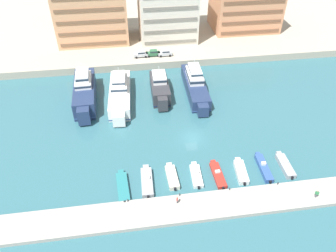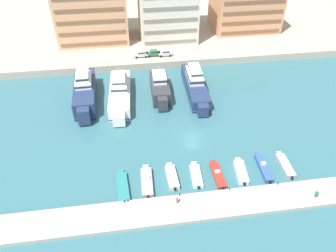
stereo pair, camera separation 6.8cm
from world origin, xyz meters
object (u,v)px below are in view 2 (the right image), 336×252
object	(u,v)px
yacht_white_left	(120,93)
motorboat_blue_mid_right	(263,167)
yacht_navy_far_left	(85,92)
pedestrian_mid_deck	(177,199)
motorboat_grey_left	(147,181)
car_silver_far_left	(141,54)
yacht_navy_center_left	(195,84)
motorboat_cream_mid_left	(172,177)
yacht_charcoal_mid_left	(160,88)
motorboat_white_center_right	(241,171)
pedestrian_near_edge	(317,194)
motorboat_red_center	(218,175)
motorboat_teal_far_left	(123,187)
motorboat_white_center_left	(196,175)
car_silver_mid_left	(165,53)
car_green_left	(153,53)
motorboat_grey_right	(285,165)

from	to	relation	value
yacht_white_left	motorboat_blue_mid_right	distance (m)	38.59
yacht_navy_far_left	pedestrian_mid_deck	distance (m)	38.91
motorboat_grey_left	car_silver_far_left	distance (m)	46.95
yacht_white_left	car_silver_far_left	xyz separation A→B (m)	(6.71, 18.53, 0.91)
yacht_navy_center_left	motorboat_cream_mid_left	xyz separation A→B (m)	(-10.43, -28.79, -1.73)
yacht_charcoal_mid_left	motorboat_cream_mid_left	xyz separation A→B (m)	(-1.30, -28.61, -1.69)
motorboat_white_center_right	car_silver_far_left	xyz separation A→B (m)	(-15.21, 46.85, 2.55)
motorboat_blue_mid_right	pedestrian_near_edge	xyz separation A→B (m)	(6.14, -8.42, 1.30)
yacht_charcoal_mid_left	motorboat_red_center	distance (m)	30.12
motorboat_teal_far_left	motorboat_white_center_left	world-z (taller)	motorboat_white_center_left
yacht_navy_far_left	motorboat_blue_mid_right	xyz separation A→B (m)	(35.08, -28.77, -2.22)
motorboat_cream_mid_left	car_silver_far_left	world-z (taller)	car_silver_far_left
motorboat_teal_far_left	pedestrian_mid_deck	bearing A→B (deg)	-30.03
pedestrian_near_edge	pedestrian_mid_deck	xyz separation A→B (m)	(-24.06, 2.27, -0.08)
motorboat_red_center	motorboat_grey_left	bearing A→B (deg)	179.65
motorboat_red_center	pedestrian_mid_deck	xyz separation A→B (m)	(-8.75, -5.72, 1.34)
yacht_charcoal_mid_left	car_silver_mid_left	world-z (taller)	yacht_charcoal_mid_left
motorboat_white_center_right	pedestrian_near_edge	world-z (taller)	pedestrian_near_edge
yacht_navy_far_left	yacht_white_left	distance (m)	8.55
yacht_white_left	motorboat_red_center	xyz separation A→B (m)	(17.41, -28.35, -1.81)
motorboat_blue_mid_right	yacht_charcoal_mid_left	bearing A→B (deg)	119.97
yacht_navy_far_left	motorboat_red_center	distance (m)	39.10
car_green_left	yacht_white_left	bearing A→B (deg)	-118.96
motorboat_white_center_left	yacht_navy_far_left	bearing A→B (deg)	127.16
yacht_white_left	pedestrian_mid_deck	distance (m)	35.16
yacht_charcoal_mid_left	pedestrian_mid_deck	size ratio (longest dim) A/B	9.53
motorboat_white_center_left	car_silver_mid_left	size ratio (longest dim) A/B	1.60
yacht_navy_far_left	motorboat_grey_right	bearing A→B (deg)	-36.15
yacht_navy_center_left	pedestrian_near_edge	size ratio (longest dim) A/B	12.61
motorboat_teal_far_left	pedestrian_mid_deck	world-z (taller)	pedestrian_mid_deck
motorboat_teal_far_left	motorboat_white_center_right	bearing A→B (deg)	1.22
yacht_charcoal_mid_left	motorboat_teal_far_left	xyz separation A→B (m)	(-10.49, -29.59, -1.80)
motorboat_white_center_left	pedestrian_mid_deck	size ratio (longest dim) A/B	4.19
motorboat_cream_mid_left	pedestrian_near_edge	world-z (taller)	pedestrian_near_edge
yacht_navy_center_left	yacht_charcoal_mid_left	bearing A→B (deg)	-178.87
motorboat_grey_right	car_silver_mid_left	world-z (taller)	car_silver_mid_left
yacht_navy_far_left	yacht_navy_center_left	xyz separation A→B (m)	(27.64, 0.14, -0.47)
yacht_navy_center_left	motorboat_grey_left	xyz separation A→B (m)	(-15.17, -29.25, -1.74)
yacht_navy_center_left	motorboat_teal_far_left	size ratio (longest dim) A/B	2.75
motorboat_cream_mid_left	yacht_charcoal_mid_left	bearing A→B (deg)	87.41
motorboat_white_center_right	car_silver_far_left	size ratio (longest dim) A/B	1.63
yacht_white_left	pedestrian_near_edge	bearing A→B (deg)	-48.00
car_silver_far_left	car_silver_mid_left	distance (m)	7.10
yacht_charcoal_mid_left	motorboat_red_center	bearing A→B (deg)	-75.78
motorboat_cream_mid_left	motorboat_red_center	xyz separation A→B (m)	(8.68, -0.54, -0.15)
car_green_left	motorboat_red_center	bearing A→B (deg)	-81.43
motorboat_teal_far_left	motorboat_grey_left	bearing A→B (deg)	6.79
car_silver_mid_left	yacht_white_left	bearing A→B (deg)	-127.11
yacht_white_left	motorboat_white_center_right	world-z (taller)	yacht_white_left
motorboat_grey_left	car_silver_mid_left	world-z (taller)	car_silver_mid_left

